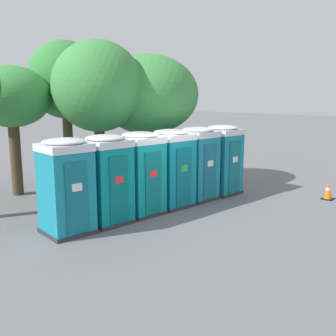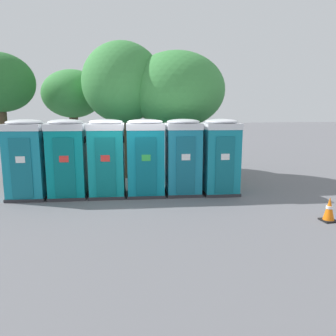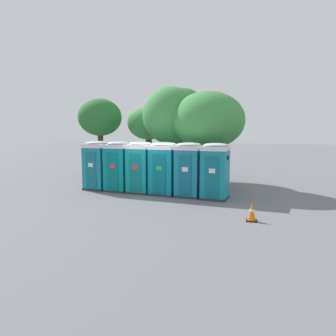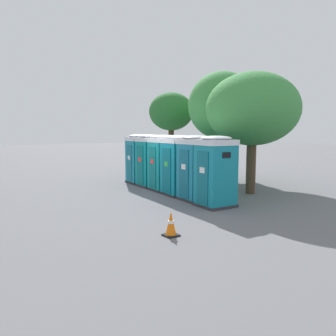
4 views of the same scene
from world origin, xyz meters
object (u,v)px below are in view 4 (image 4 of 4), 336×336
at_px(portapotty_4, 196,168).
at_px(portapotty_5, 215,171).
at_px(street_tree_3, 254,103).
at_px(street_tree_0, 221,117).
at_px(street_tree_4, 252,109).
at_px(portapotty_2, 164,162).
at_px(portapotty_1, 151,160).
at_px(portapotty_0, 139,159).
at_px(street_tree_1, 222,106).
at_px(traffic_cone, 171,224).
at_px(street_tree_2, 171,112).
at_px(portapotty_3, 178,165).

distance_m(portapotty_4, portapotty_5, 1.26).
height_order(portapotty_4, street_tree_3, street_tree_3).
xyz_separation_m(street_tree_0, street_tree_4, (4.26, -2.59, 0.11)).
xyz_separation_m(portapotty_2, portapotty_4, (2.51, -0.27, -0.00)).
height_order(portapotty_1, portapotty_2, same).
bearing_deg(portapotty_0, portapotty_1, -6.59).
bearing_deg(portapotty_5, portapotty_4, 171.01).
height_order(street_tree_1, traffic_cone, street_tree_1).
bearing_deg(street_tree_2, street_tree_4, -7.97).
height_order(portapotty_1, traffic_cone, portapotty_1).
distance_m(portapotty_2, street_tree_1, 3.98).
height_order(portapotty_0, street_tree_2, street_tree_2).
distance_m(portapotty_0, portapotty_1, 1.26).
bearing_deg(portapotty_2, street_tree_4, 40.43).
bearing_deg(street_tree_3, portapotty_1, -113.98).
xyz_separation_m(portapotty_5, street_tree_1, (-2.96, 3.37, 2.61)).
xyz_separation_m(portapotty_1, street_tree_2, (-2.70, 3.34, 2.56)).
xyz_separation_m(street_tree_0, street_tree_2, (-2.63, -1.62, 0.34)).
relative_size(portapotty_4, traffic_cone, 3.97).
distance_m(portapotty_2, street_tree_2, 5.85).
xyz_separation_m(portapotty_3, portapotty_4, (1.26, -0.11, 0.00)).
bearing_deg(street_tree_4, street_tree_3, 127.49).
height_order(portapotty_5, traffic_cone, portapotty_5).
height_order(portapotty_4, street_tree_0, street_tree_0).
bearing_deg(street_tree_4, portapotty_5, -74.57).
bearing_deg(street_tree_2, portapotty_1, -51.08).
distance_m(street_tree_0, street_tree_4, 4.99).
bearing_deg(portapotty_2, street_tree_1, 74.76).
relative_size(portapotty_4, street_tree_4, 0.49).
height_order(portapotty_2, portapotty_5, same).
distance_m(portapotty_3, street_tree_4, 3.91).
xyz_separation_m(portapotty_3, street_tree_3, (-0.30, 5.24, 2.87)).
distance_m(portapotty_3, street_tree_2, 6.84).
relative_size(portapotty_0, street_tree_4, 0.49).
height_order(portapotty_0, traffic_cone, portapotty_0).
bearing_deg(street_tree_1, portapotty_3, -81.44).
xyz_separation_m(portapotty_1, portapotty_4, (3.76, -0.39, 0.00)).
xyz_separation_m(portapotty_4, street_tree_2, (-6.46, 3.73, 2.56)).
bearing_deg(portapotty_1, street_tree_4, 29.57).
xyz_separation_m(street_tree_0, street_tree_3, (2.28, -0.00, 0.65)).
xyz_separation_m(portapotty_0, portapotty_2, (2.51, -0.27, 0.00)).
relative_size(portapotty_5, street_tree_1, 0.46).
xyz_separation_m(portapotty_1, street_tree_1, (2.05, 2.78, 2.61)).
relative_size(portapotty_5, street_tree_0, 0.55).
bearing_deg(portapotty_2, portapotty_5, -7.04).
bearing_deg(street_tree_4, portapotty_1, -150.43).
distance_m(portapotty_3, street_tree_3, 5.98).
distance_m(portapotty_2, portapotty_4, 2.52).
distance_m(portapotty_2, portapotty_5, 3.78).
bearing_deg(street_tree_1, traffic_cone, -54.98).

